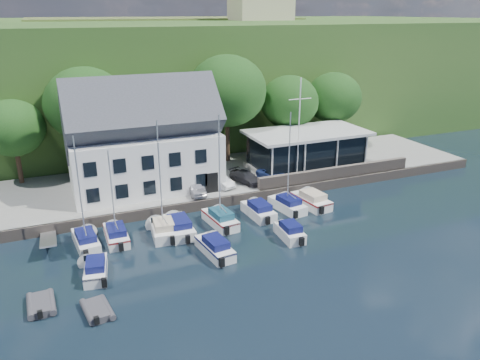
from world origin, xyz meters
The scene contains 33 objects.
ground centered at (0.00, 0.00, 0.00)m, with size 180.00×180.00×0.00m, color black.
quay centered at (0.00, 17.50, 0.50)m, with size 60.00×13.00×1.00m, color gray.
quay_face centered at (0.00, 11.00, 0.50)m, with size 60.00×0.30×1.00m, color #655951.
hillside centered at (0.00, 62.00, 8.00)m, with size 160.00×75.00×16.00m, color #284D1D.
field_patch centered at (8.00, 70.00, 16.15)m, with size 50.00×30.00×0.30m, color #5C6331.
harbor_building centered at (-7.00, 16.50, 5.35)m, with size 14.40×8.20×8.70m, color white, non-canonical shape.
club_pavilion centered at (11.00, 16.00, 3.05)m, with size 13.20×7.20×4.10m, color black, non-canonical shape.
seawall centered at (12.00, 11.40, 1.60)m, with size 18.00×0.50×1.20m, color #655951.
gangway centered at (-16.50, 9.00, 0.00)m, with size 1.20×6.00×1.40m, color silver, non-canonical shape.
car_silver centered at (-3.07, 12.81, 1.64)m, with size 1.51×3.75×1.28m, color silver.
car_white centered at (-0.27, 13.92, 1.63)m, with size 1.33×3.82×1.26m, color silver.
car_dgrey centered at (2.69, 13.77, 1.59)m, with size 1.65×4.05×1.17m, color #2C2C31.
car_blue centered at (5.66, 13.51, 1.59)m, with size 1.35×3.43×1.17m, color #2F4792.
flagpole centered at (8.08, 12.81, 6.25)m, with size 2.52×0.20×10.49m, color white, non-canonical shape.
tree_0 centered at (-18.59, 22.72, 5.28)m, with size 6.26×6.26×8.55m, color #143810, non-canonical shape.
tree_1 centered at (-11.49, 22.38, 6.72)m, with size 8.36×8.36×11.43m, color #143810, non-canonical shape.
tree_2 centered at (-3.81, 22.32, 5.89)m, with size 7.15×7.15×9.77m, color #143810, non-canonical shape.
tree_3 centered at (3.68, 21.49, 7.09)m, with size 8.91×8.91×12.18m, color #143810, non-canonical shape.
tree_4 centered at (11.60, 21.38, 5.77)m, with size 6.97×6.97×9.53m, color #143810, non-canonical shape.
tree_5 centered at (18.07, 21.79, 5.76)m, with size 6.96×6.96×9.51m, color #143810, non-canonical shape.
boat_r1_0 centered at (-13.77, 7.73, 4.15)m, with size 1.73×6.06×8.30m, color white, non-canonical shape.
boat_r1_1 centered at (-11.40, 7.80, 4.16)m, with size 1.77×5.88×8.33m, color white, non-canonical shape.
boat_r1_2 centered at (-7.67, 7.15, 4.45)m, with size 2.00×5.56×8.91m, color white, non-canonical shape.
boat_r1_3 centered at (-6.32, 7.26, 0.72)m, with size 2.02×6.56×1.44m, color white, non-canonical shape.
boat_r1_4 centered at (-2.58, 7.28, 4.52)m, with size 1.83×6.12×9.04m, color white, non-canonical shape.
boat_r1_5 centered at (1.28, 7.69, 0.72)m, with size 1.90×5.78×1.44m, color white, non-canonical shape.
boat_r1_6 centered at (4.36, 7.92, 4.33)m, with size 1.82×5.97×8.66m, color white, non-canonical shape.
boat_r1_7 centered at (6.91, 7.86, 0.76)m, with size 2.07×6.15×1.52m, color white, non-canonical shape.
boat_r2_0 centered at (-13.57, 2.88, 0.67)m, with size 1.62×5.20×1.35m, color white, non-canonical shape.
boat_r2_2 centered at (-4.76, 2.61, 0.71)m, with size 1.72×5.99×1.43m, color white, non-canonical shape.
boat_r2_3 centered at (1.80, 2.74, 0.71)m, with size 1.65×4.77×1.42m, color white, non-canonical shape.
dinghy_0 centered at (-17.22, 0.29, 0.34)m, with size 1.73×2.88×0.67m, color #3A393F, non-canonical shape.
dinghy_1 centered at (-14.03, -1.66, 0.32)m, with size 1.66×2.76×0.64m, color #3A393F, non-canonical shape.
Camera 1 is at (-15.32, -27.55, 17.65)m, focal length 35.00 mm.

